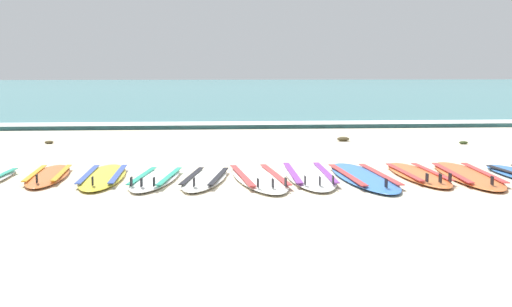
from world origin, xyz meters
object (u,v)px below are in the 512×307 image
(surfboard_8, at_px, (418,174))
(surfboard_3, at_px, (156,178))
(surfboard_1, at_px, (48,175))
(surfboard_2, at_px, (103,176))
(surfboard_9, at_px, (467,175))
(surfboard_4, at_px, (205,179))
(surfboard_6, at_px, (309,175))
(surfboard_7, at_px, (363,177))
(surfboard_5, at_px, (258,177))

(surfboard_8, bearing_deg, surfboard_3, -178.98)
(surfboard_1, height_order, surfboard_2, same)
(surfboard_2, xyz_separation_m, surfboard_9, (5.05, -0.26, -0.00))
(surfboard_4, relative_size, surfboard_6, 0.81)
(surfboard_3, xyz_separation_m, surfboard_4, (0.66, -0.06, -0.00))
(surfboard_2, relative_size, surfboard_7, 0.87)
(surfboard_1, xyz_separation_m, surfboard_4, (2.17, -0.42, -0.00))
(surfboard_2, xyz_separation_m, surfboard_4, (1.40, -0.28, 0.00))
(surfboard_1, xyz_separation_m, surfboard_7, (4.33, -0.44, -0.00))
(surfboard_3, relative_size, surfboard_9, 0.84)
(surfboard_4, distance_m, surfboard_9, 3.64)
(surfboard_2, height_order, surfboard_5, same)
(surfboard_3, distance_m, surfboard_8, 3.64)
(surfboard_1, height_order, surfboard_8, same)
(surfboard_5, relative_size, surfboard_6, 1.00)
(surfboard_1, distance_m, surfboard_7, 4.35)
(surfboard_2, bearing_deg, surfboard_9, -2.99)
(surfboard_1, distance_m, surfboard_8, 5.15)
(surfboard_4, relative_size, surfboard_9, 0.83)
(surfboard_3, xyz_separation_m, surfboard_6, (2.11, 0.13, -0.00))
(surfboard_1, relative_size, surfboard_4, 0.98)
(surfboard_1, distance_m, surfboard_5, 2.92)
(surfboard_8, height_order, surfboard_9, same)
(surfboard_7, xyz_separation_m, surfboard_9, (1.49, 0.04, 0.00))
(surfboard_6, relative_size, surfboard_7, 0.99)
(surfboard_2, relative_size, surfboard_8, 1.02)
(surfboard_2, height_order, surfboard_7, same)
(surfboard_2, relative_size, surfboard_9, 0.90)
(surfboard_1, distance_m, surfboard_2, 0.78)
(surfboard_5, xyz_separation_m, surfboard_7, (1.43, -0.07, -0.00))
(surfboard_2, xyz_separation_m, surfboard_5, (2.13, -0.23, 0.00))
(surfboard_3, height_order, surfboard_4, same)
(surfboard_8, bearing_deg, surfboard_1, 176.66)
(surfboard_4, relative_size, surfboard_5, 0.81)
(surfboard_2, relative_size, surfboard_6, 0.88)
(surfboard_5, distance_m, surfboard_7, 1.44)
(surfboard_3, xyz_separation_m, surfboard_9, (4.31, -0.04, -0.00))
(surfboard_2, bearing_deg, surfboard_5, -6.19)
(surfboard_5, xyz_separation_m, surfboard_8, (2.25, 0.07, 0.00))
(surfboard_5, height_order, surfboard_9, same)
(surfboard_6, height_order, surfboard_7, same)
(surfboard_2, bearing_deg, surfboard_3, -16.67)
(surfboard_7, height_order, surfboard_8, same)
(surfboard_3, distance_m, surfboard_6, 2.11)
(surfboard_5, xyz_separation_m, surfboard_9, (2.92, -0.03, -0.00))
(surfboard_1, bearing_deg, surfboard_8, -3.34)
(surfboard_3, xyz_separation_m, surfboard_8, (3.64, 0.06, -0.00))
(surfboard_3, height_order, surfboard_9, same)
(surfboard_5, distance_m, surfboard_6, 0.73)
(surfboard_3, bearing_deg, surfboard_1, 166.41)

